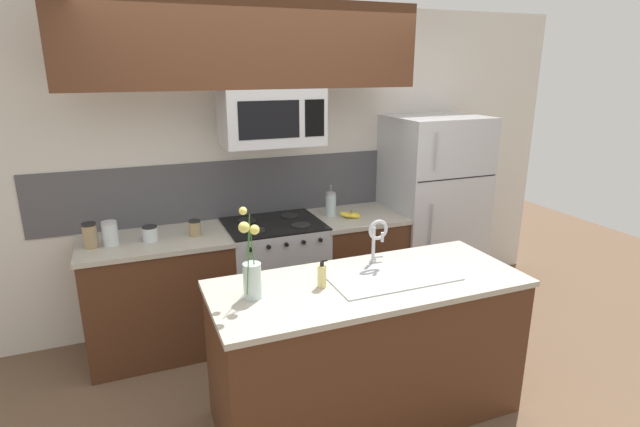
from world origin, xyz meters
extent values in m
plane|color=brown|center=(0.00, 0.00, 0.00)|extent=(10.00, 10.00, 0.00)
cube|color=silver|center=(0.30, 1.28, 1.30)|extent=(5.20, 0.10, 2.60)
cube|color=#4C4C51|center=(0.00, 1.22, 1.15)|extent=(3.57, 0.01, 0.48)
cube|color=#4C2B19|center=(-0.90, 0.90, 0.44)|extent=(1.05, 0.62, 0.88)
cube|color=#B2AD9E|center=(-0.90, 0.90, 0.89)|extent=(1.08, 0.65, 0.03)
cube|color=#4C2B19|center=(0.73, 0.90, 0.44)|extent=(0.71, 0.62, 0.88)
cube|color=#B2AD9E|center=(0.73, 0.90, 0.89)|extent=(0.74, 0.65, 0.03)
cube|color=#B7BABF|center=(0.00, 0.90, 0.46)|extent=(0.76, 0.62, 0.91)
cube|color=black|center=(0.00, 0.90, 0.92)|extent=(0.76, 0.62, 0.01)
cylinder|color=black|center=(-0.18, 0.76, 0.93)|extent=(0.15, 0.15, 0.01)
cylinder|color=black|center=(0.18, 0.76, 0.93)|extent=(0.15, 0.15, 0.01)
cylinder|color=black|center=(-0.18, 1.04, 0.93)|extent=(0.15, 0.15, 0.01)
cylinder|color=black|center=(0.18, 1.04, 0.93)|extent=(0.15, 0.15, 0.01)
cylinder|color=black|center=(-0.27, 0.58, 0.85)|extent=(0.03, 0.02, 0.03)
cylinder|color=black|center=(-0.14, 0.58, 0.85)|extent=(0.03, 0.02, 0.03)
cylinder|color=black|center=(0.00, 0.58, 0.85)|extent=(0.03, 0.02, 0.03)
cylinder|color=black|center=(0.14, 0.58, 0.85)|extent=(0.03, 0.02, 0.03)
cylinder|color=black|center=(0.27, 0.58, 0.85)|extent=(0.03, 0.02, 0.03)
cube|color=#B7BABF|center=(0.00, 0.88, 1.76)|extent=(0.74, 0.40, 0.42)
cube|color=black|center=(-0.07, 0.68, 1.76)|extent=(0.45, 0.00, 0.27)
cube|color=black|center=(0.27, 0.68, 1.76)|extent=(0.15, 0.00, 0.27)
cube|color=#4C2B19|center=(-0.17, 0.85, 2.27)|extent=(2.52, 0.34, 0.60)
cube|color=#B7BABF|center=(1.49, 0.92, 0.86)|extent=(0.80, 0.72, 1.71)
cube|color=black|center=(1.49, 0.56, 1.23)|extent=(0.77, 0.00, 0.01)
cylinder|color=#99999E|center=(1.25, 0.54, 1.47)|extent=(0.01, 0.01, 0.31)
cylinder|color=#99999E|center=(1.25, 0.54, 0.72)|extent=(0.01, 0.01, 0.65)
cylinder|color=#997F5B|center=(-1.33, 0.87, 0.99)|extent=(0.09, 0.09, 0.16)
cylinder|color=black|center=(-1.33, 0.87, 1.08)|extent=(0.09, 0.09, 0.02)
cylinder|color=silver|center=(-1.20, 0.88, 0.99)|extent=(0.11, 0.11, 0.16)
cylinder|color=#B2B2B7|center=(-1.20, 0.88, 1.07)|extent=(0.10, 0.10, 0.02)
cylinder|color=silver|center=(-0.94, 0.86, 0.96)|extent=(0.11, 0.11, 0.10)
cylinder|color=black|center=(-0.94, 0.86, 1.02)|extent=(0.10, 0.10, 0.01)
cylinder|color=#997F5B|center=(-0.62, 0.86, 0.96)|extent=(0.09, 0.09, 0.11)
cylinder|color=black|center=(-0.62, 0.86, 1.02)|extent=(0.09, 0.09, 0.01)
ellipsoid|color=yellow|center=(0.64, 0.83, 0.93)|extent=(0.15, 0.14, 0.04)
ellipsoid|color=yellow|center=(0.65, 0.85, 0.93)|extent=(0.17, 0.10, 0.07)
ellipsoid|color=yellow|center=(0.65, 0.83, 0.93)|extent=(0.18, 0.06, 0.06)
ellipsoid|color=yellow|center=(0.66, 0.85, 0.93)|extent=(0.18, 0.06, 0.06)
ellipsoid|color=yellow|center=(0.66, 0.83, 0.93)|extent=(0.17, 0.10, 0.05)
ellipsoid|color=yellow|center=(0.67, 0.85, 0.93)|extent=(0.15, 0.14, 0.05)
cylinder|color=brown|center=(0.66, 0.84, 0.96)|extent=(0.02, 0.02, 0.03)
cylinder|color=silver|center=(0.52, 0.96, 1.00)|extent=(0.09, 0.09, 0.18)
cylinder|color=#A3A3AA|center=(0.52, 0.96, 1.10)|extent=(0.08, 0.08, 0.02)
cylinder|color=#A3A3AA|center=(0.52, 0.96, 1.14)|extent=(0.01, 0.01, 0.05)
sphere|color=#A3A3AA|center=(0.52, 0.96, 1.17)|extent=(0.02, 0.02, 0.02)
cube|color=#4C2B19|center=(0.21, -0.35, 0.44)|extent=(1.84, 0.74, 0.88)
cube|color=#B2AD9E|center=(0.21, -0.35, 0.89)|extent=(1.87, 0.77, 0.03)
cube|color=#ADAFB5|center=(0.36, -0.35, 0.91)|extent=(0.76, 0.40, 0.01)
cube|color=#ADAFB5|center=(0.19, -0.35, 0.84)|extent=(0.30, 0.31, 0.15)
cube|color=#ADAFB5|center=(0.54, -0.35, 0.84)|extent=(0.30, 0.31, 0.15)
cylinder|color=#B7BABF|center=(0.36, -0.11, 0.92)|extent=(0.04, 0.04, 0.02)
cylinder|color=#B7BABF|center=(0.36, -0.11, 1.04)|extent=(0.02, 0.02, 0.22)
torus|color=#B7BABF|center=(0.36, -0.16, 1.15)|extent=(0.13, 0.02, 0.13)
cylinder|color=#B7BABF|center=(0.36, -0.22, 1.12)|extent=(0.02, 0.02, 0.06)
cube|color=#B7BABF|center=(0.40, -0.11, 0.95)|extent=(0.07, 0.01, 0.01)
cylinder|color=#DBCC75|center=(-0.08, -0.32, 0.98)|extent=(0.05, 0.05, 0.13)
cylinder|color=black|center=(-0.08, -0.32, 1.05)|extent=(0.02, 0.02, 0.02)
cube|color=black|center=(-0.07, -0.32, 1.07)|extent=(0.03, 0.01, 0.01)
cylinder|color=silver|center=(-0.48, -0.31, 1.01)|extent=(0.10, 0.10, 0.20)
cylinder|color=silver|center=(-0.48, -0.31, 0.95)|extent=(0.09, 0.09, 0.06)
cylinder|color=#386B2D|center=(-0.51, -0.35, 1.16)|extent=(0.06, 0.09, 0.37)
sphere|color=#EFE066|center=(-0.54, -0.40, 1.35)|extent=(0.06, 0.06, 0.06)
cylinder|color=#386B2D|center=(-0.49, -0.27, 1.18)|extent=(0.02, 0.08, 0.41)
sphere|color=#EFE066|center=(-0.50, -0.24, 1.39)|extent=(0.04, 0.04, 0.04)
cylinder|color=#386B2D|center=(-0.47, -0.32, 1.14)|extent=(0.02, 0.03, 0.34)
sphere|color=#EFE066|center=(-0.47, -0.33, 1.31)|extent=(0.05, 0.05, 0.05)
camera|label=1|loc=(-1.07, -2.75, 2.13)|focal=28.00mm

